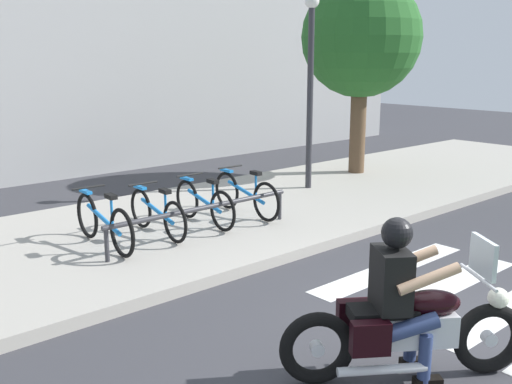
{
  "coord_description": "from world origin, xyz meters",
  "views": [
    {
      "loc": [
        -4.98,
        -2.68,
        2.72
      ],
      "look_at": [
        0.0,
        2.97,
        0.98
      ],
      "focal_mm": 41.17,
      "sensor_mm": 36.0,
      "label": 1
    }
  ],
  "objects": [
    {
      "name": "bicycle_2",
      "position": [
        0.27,
        4.48,
        0.5
      ],
      "size": [
        0.48,
        1.6,
        0.76
      ],
      "color": "black",
      "rests_on": "sidewalk"
    },
    {
      "name": "crosswalk_stripe_3",
      "position": [
        1.15,
        0.8,
        0.0
      ],
      "size": [
        2.8,
        0.4,
        0.01
      ],
      "primitive_type": "cube",
      "color": "white",
      "rests_on": "ground"
    },
    {
      "name": "street_lamp",
      "position": [
        3.42,
        5.25,
        2.38
      ],
      "size": [
        0.28,
        0.28,
        3.87
      ],
      "color": "#2D2D33",
      "rests_on": "ground"
    },
    {
      "name": "tree_near_rack",
      "position": [
        5.42,
        5.65,
        3.1
      ],
      "size": [
        2.6,
        2.6,
        4.43
      ],
      "color": "brown",
      "rests_on": "ground"
    },
    {
      "name": "bicycle_1",
      "position": [
        -0.59,
        4.49,
        0.49
      ],
      "size": [
        0.48,
        1.6,
        0.74
      ],
      "color": "black",
      "rests_on": "sidewalk"
    },
    {
      "name": "bicycle_3",
      "position": [
        1.12,
        4.48,
        0.5
      ],
      "size": [
        0.48,
        1.7,
        0.78
      ],
      "color": "black",
      "rests_on": "sidewalk"
    },
    {
      "name": "motorcycle",
      "position": [
        -0.97,
        -0.08,
        0.46
      ],
      "size": [
        1.86,
        1.34,
        1.24
      ],
      "color": "black",
      "rests_on": "ground"
    },
    {
      "name": "ground_plane",
      "position": [
        0.0,
        0.0,
        0.0
      ],
      "size": [
        48.0,
        48.0,
        0.0
      ],
      "primitive_type": "plane",
      "color": "#38383D"
    },
    {
      "name": "bicycle_0",
      "position": [
        -1.44,
        4.48,
        0.51
      ],
      "size": [
        0.48,
        1.75,
        0.8
      ],
      "color": "black",
      "rests_on": "sidewalk"
    },
    {
      "name": "crosswalk_stripe_2",
      "position": [
        1.15,
        0.0,
        0.0
      ],
      "size": [
        2.8,
        0.4,
        0.01
      ],
      "primitive_type": "cube",
      "color": "white",
      "rests_on": "ground"
    },
    {
      "name": "crosswalk_stripe_4",
      "position": [
        1.15,
        1.6,
        0.0
      ],
      "size": [
        2.8,
        0.4,
        0.01
      ],
      "primitive_type": "cube",
      "color": "white",
      "rests_on": "ground"
    },
    {
      "name": "bike_rack",
      "position": [
        -0.16,
        3.93,
        0.56
      ],
      "size": [
        3.15,
        0.07,
        0.49
      ],
      "color": "#333338",
      "rests_on": "sidewalk"
    },
    {
      "name": "rider",
      "position": [
        -1.03,
        -0.03,
        0.83
      ],
      "size": [
        0.77,
        0.74,
        1.44
      ],
      "color": "black",
      "rests_on": "ground"
    },
    {
      "name": "sidewalk",
      "position": [
        0.0,
        4.85,
        0.07
      ],
      "size": [
        24.0,
        4.4,
        0.15
      ],
      "primitive_type": "cube",
      "color": "#A8A399",
      "rests_on": "ground"
    }
  ]
}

